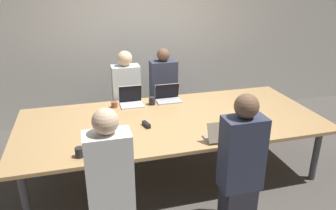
% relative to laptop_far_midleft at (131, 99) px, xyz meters
% --- Properties ---
extents(ground_plane, '(24.00, 24.00, 0.00)m').
position_rel_laptop_far_midleft_xyz_m(ground_plane, '(0.40, -0.62, -0.82)').
color(ground_plane, '#4C4742').
extents(curtain_wall, '(12.00, 0.06, 2.80)m').
position_rel_laptop_far_midleft_xyz_m(curtain_wall, '(0.40, 1.27, 0.58)').
color(curtain_wall, beige).
rests_on(curtain_wall, ground_plane).
extents(conference_table, '(3.70, 1.64, 0.75)m').
position_rel_laptop_far_midleft_xyz_m(conference_table, '(0.40, -0.62, -0.12)').
color(conference_table, tan).
rests_on(conference_table, ground_plane).
extents(laptop_far_midleft, '(0.31, 0.25, 0.26)m').
position_rel_laptop_far_midleft_xyz_m(laptop_far_midleft, '(0.00, 0.00, 0.00)').
color(laptop_far_midleft, silver).
rests_on(laptop_far_midleft, conference_table).
extents(person_far_midleft, '(0.40, 0.24, 1.41)m').
position_rel_laptop_far_midleft_xyz_m(person_far_midleft, '(-0.01, 0.38, -0.13)').
color(person_far_midleft, '#2D2D38').
rests_on(person_far_midleft, ground_plane).
extents(cup_far_midleft, '(0.08, 0.08, 0.08)m').
position_rel_laptop_far_midleft_xyz_m(cup_far_midleft, '(-0.23, -0.04, -0.03)').
color(cup_far_midleft, brown).
rests_on(cup_far_midleft, conference_table).
extents(laptop_near_left, '(0.33, 0.26, 0.26)m').
position_rel_laptop_far_midleft_xyz_m(laptop_near_left, '(-0.44, -1.26, 0.00)').
color(laptop_near_left, silver).
rests_on(laptop_near_left, conference_table).
extents(person_near_left, '(0.40, 0.24, 1.42)m').
position_rel_laptop_far_midleft_xyz_m(person_near_left, '(-0.47, -1.72, -0.13)').
color(person_near_left, '#2D2D38').
rests_on(person_near_left, ground_plane).
extents(cup_near_left, '(0.08, 0.08, 0.10)m').
position_rel_laptop_far_midleft_xyz_m(cup_near_left, '(-0.71, -1.25, -0.02)').
color(cup_near_left, '#232328').
rests_on(cup_near_left, conference_table).
extents(laptop_far_center, '(0.35, 0.23, 0.24)m').
position_rel_laptop_far_midleft_xyz_m(laptop_far_center, '(0.53, 0.01, -0.01)').
color(laptop_far_center, '#B7B7BC').
rests_on(laptop_far_center, conference_table).
extents(person_far_center, '(0.40, 0.24, 1.39)m').
position_rel_laptop_far_midleft_xyz_m(person_far_center, '(0.59, 0.50, -0.15)').
color(person_far_center, '#2D2D38').
rests_on(person_far_center, ground_plane).
extents(cup_far_center, '(0.09, 0.09, 0.10)m').
position_rel_laptop_far_midleft_xyz_m(cup_far_center, '(0.28, -0.08, -0.02)').
color(cup_far_center, '#232328').
rests_on(cup_far_center, conference_table).
extents(laptop_near_midright, '(0.31, 0.22, 0.22)m').
position_rel_laptop_far_midleft_xyz_m(laptop_near_midright, '(0.75, -1.29, -0.01)').
color(laptop_near_midright, gray).
rests_on(laptop_near_midright, conference_table).
extents(person_near_midright, '(0.40, 0.24, 1.42)m').
position_rel_laptop_far_midleft_xyz_m(person_near_midright, '(0.78, -1.73, -0.12)').
color(person_near_midright, '#2D2D38').
rests_on(person_near_midright, ground_plane).
extents(stapler, '(0.08, 0.16, 0.05)m').
position_rel_laptop_far_midleft_xyz_m(stapler, '(0.06, -0.75, -0.05)').
color(stapler, black).
rests_on(stapler, conference_table).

